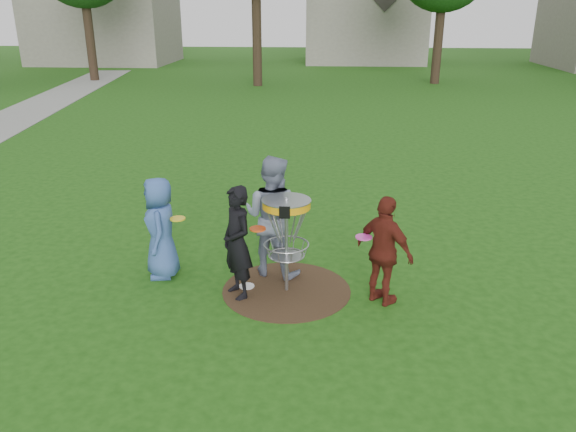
# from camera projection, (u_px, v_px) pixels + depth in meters

# --- Properties ---
(ground) EXTENTS (100.00, 100.00, 0.00)m
(ground) POSITION_uv_depth(u_px,v_px,m) (287.00, 290.00, 7.87)
(ground) COLOR #19470F
(ground) RESTS_ON ground
(dirt_patch) EXTENTS (1.80, 1.80, 0.01)m
(dirt_patch) POSITION_uv_depth(u_px,v_px,m) (287.00, 290.00, 7.87)
(dirt_patch) COLOR #47331E
(dirt_patch) RESTS_ON ground
(player_blue) EXTENTS (0.63, 0.82, 1.50)m
(player_blue) POSITION_uv_depth(u_px,v_px,m) (161.00, 228.00, 8.06)
(player_blue) COLOR #38589A
(player_blue) RESTS_ON ground
(player_black) EXTENTS (0.63, 0.68, 1.57)m
(player_black) POSITION_uv_depth(u_px,v_px,m) (237.00, 243.00, 7.47)
(player_black) COLOR black
(player_black) RESTS_ON ground
(player_grey) EXTENTS (1.05, 0.93, 1.79)m
(player_grey) POSITION_uv_depth(u_px,v_px,m) (272.00, 216.00, 8.09)
(player_grey) COLOR gray
(player_grey) RESTS_ON ground
(player_maroon) EXTENTS (0.89, 0.86, 1.49)m
(player_maroon) POSITION_uv_depth(u_px,v_px,m) (385.00, 251.00, 7.30)
(player_maroon) COLOR #5D1E15
(player_maroon) RESTS_ON ground
(disc_on_grass) EXTENTS (0.22, 0.22, 0.02)m
(disc_on_grass) POSITION_uv_depth(u_px,v_px,m) (247.00, 286.00, 7.96)
(disc_on_grass) COLOR white
(disc_on_grass) RESTS_ON ground
(disc_golf_basket) EXTENTS (0.66, 0.67, 1.38)m
(disc_golf_basket) POSITION_uv_depth(u_px,v_px,m) (286.00, 222.00, 7.51)
(disc_golf_basket) COLOR #9EA0A5
(disc_golf_basket) RESTS_ON ground
(held_discs) EXTENTS (2.81, 0.71, 0.20)m
(held_discs) POSITION_uv_depth(u_px,v_px,m) (268.00, 223.00, 7.62)
(held_discs) COLOR yellow
(held_discs) RESTS_ON ground
(house_row) EXTENTS (44.50, 10.65, 11.62)m
(house_row) POSITION_uv_depth(u_px,v_px,m) (395.00, 0.00, 37.00)
(house_row) COLOR gray
(house_row) RESTS_ON ground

